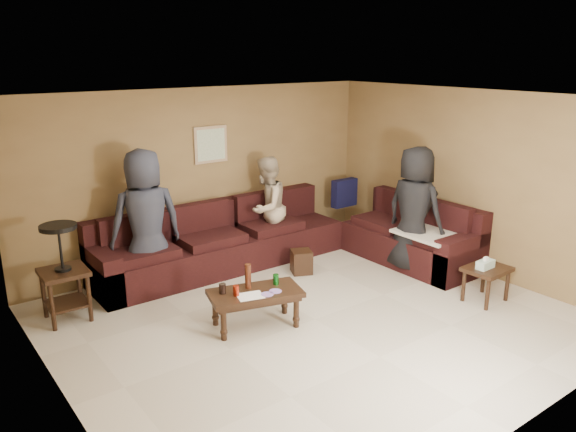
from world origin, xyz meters
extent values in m
plane|color=beige|center=(0.00, 0.00, 0.00)|extent=(5.50, 5.50, 0.00)
cube|color=white|center=(0.00, 0.00, 2.45)|extent=(5.50, 5.00, 0.10)
cube|color=olive|center=(0.00, 2.50, 1.25)|extent=(5.50, 0.10, 2.50)
cube|color=olive|center=(0.00, -2.50, 1.25)|extent=(5.50, 0.10, 2.50)
cube|color=olive|center=(-2.75, 0.00, 1.25)|extent=(0.10, 5.00, 2.50)
cube|color=olive|center=(2.75, 0.00, 1.25)|extent=(0.10, 5.00, 2.50)
cube|color=black|center=(0.00, 2.05, 0.23)|extent=(3.70, 0.90, 0.45)
cube|color=black|center=(0.00, 2.38, 0.68)|extent=(3.70, 0.24, 0.45)
cube|color=black|center=(-1.73, 2.05, 0.32)|extent=(0.24, 0.90, 0.63)
cube|color=black|center=(2.30, 0.60, 0.23)|extent=(0.90, 2.00, 0.45)
cube|color=black|center=(2.63, 0.60, 0.68)|extent=(0.24, 2.00, 0.45)
cube|color=black|center=(2.30, -0.28, 0.32)|extent=(0.90, 0.24, 0.63)
cube|color=black|center=(2.30, 2.05, 0.75)|extent=(0.45, 0.14, 0.45)
cube|color=beige|center=(2.30, 0.15, 0.58)|extent=(1.00, 0.85, 0.04)
cube|color=black|center=(-0.63, 0.28, 0.40)|extent=(1.12, 0.77, 0.06)
cube|color=black|center=(-0.63, 0.28, 0.34)|extent=(1.02, 0.68, 0.05)
cylinder|color=black|center=(-1.08, 0.22, 0.18)|extent=(0.06, 0.06, 0.37)
cylinder|color=black|center=(-0.28, -0.01, 0.18)|extent=(0.06, 0.06, 0.37)
cylinder|color=black|center=(-0.98, 0.57, 0.18)|extent=(0.06, 0.06, 0.37)
cylinder|color=black|center=(-0.18, 0.35, 0.18)|extent=(0.06, 0.06, 0.37)
cylinder|color=#A92813|center=(-0.86, 0.30, 0.48)|extent=(0.07, 0.07, 0.12)
cylinder|color=#178122|center=(-0.34, 0.29, 0.48)|extent=(0.07, 0.07, 0.12)
cylinder|color=#3C1A0D|center=(-0.64, 0.40, 0.56)|extent=(0.07, 0.07, 0.28)
cylinder|color=black|center=(-0.95, 0.45, 0.48)|extent=(0.08, 0.08, 0.11)
cube|color=white|center=(-0.75, 0.20, 0.43)|extent=(0.33, 0.29, 0.00)
cylinder|color=#DF4EA4|center=(-0.58, 0.12, 0.43)|extent=(0.14, 0.14, 0.01)
cylinder|color=#DF4EA4|center=(-0.46, 0.14, 0.43)|extent=(0.14, 0.14, 0.01)
cube|color=black|center=(-2.26, 1.72, 0.58)|extent=(0.52, 0.52, 0.05)
cube|color=black|center=(-2.26, 1.72, 0.20)|extent=(0.45, 0.45, 0.03)
cylinder|color=black|center=(-2.47, 1.52, 0.29)|extent=(0.05, 0.05, 0.58)
cylinder|color=black|center=(-2.07, 1.51, 0.29)|extent=(0.05, 0.05, 0.58)
cylinder|color=black|center=(-2.46, 1.92, 0.29)|extent=(0.05, 0.05, 0.58)
cylinder|color=black|center=(-2.06, 1.91, 0.29)|extent=(0.05, 0.05, 0.58)
cylinder|color=black|center=(-2.26, 1.72, 0.62)|extent=(0.18, 0.18, 0.03)
cylinder|color=black|center=(-2.26, 1.72, 0.87)|extent=(0.03, 0.03, 0.48)
cylinder|color=black|center=(-2.26, 1.72, 1.11)|extent=(0.40, 0.40, 0.05)
cube|color=black|center=(2.00, -0.86, 0.42)|extent=(0.55, 0.45, 0.05)
cylinder|color=black|center=(1.80, -1.04, 0.21)|extent=(0.05, 0.05, 0.42)
cylinder|color=black|center=(2.22, -1.02, 0.21)|extent=(0.05, 0.05, 0.42)
cylinder|color=black|center=(1.78, -0.71, 0.21)|extent=(0.05, 0.05, 0.42)
cylinder|color=black|center=(2.21, -0.69, 0.21)|extent=(0.05, 0.05, 0.42)
cube|color=silver|center=(1.95, -0.86, 0.49)|extent=(0.24, 0.13, 0.10)
cube|color=white|center=(1.95, -0.86, 0.56)|extent=(0.06, 0.04, 0.05)
cube|color=black|center=(0.76, 1.22, 0.16)|extent=(0.36, 0.36, 0.32)
cube|color=tan|center=(0.10, 2.48, 1.70)|extent=(0.52, 0.03, 0.52)
cube|color=silver|center=(0.10, 2.46, 1.70)|extent=(0.44, 0.01, 0.44)
imported|color=#292C39|center=(-1.15, 1.95, 0.92)|extent=(0.98, 0.71, 1.84)
imported|color=tan|center=(0.74, 2.03, 0.76)|extent=(0.93, 0.87, 1.52)
imported|color=black|center=(2.06, 0.37, 0.88)|extent=(0.66, 0.92, 1.76)
camera|label=1|loc=(-3.77, -4.50, 2.97)|focal=35.00mm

